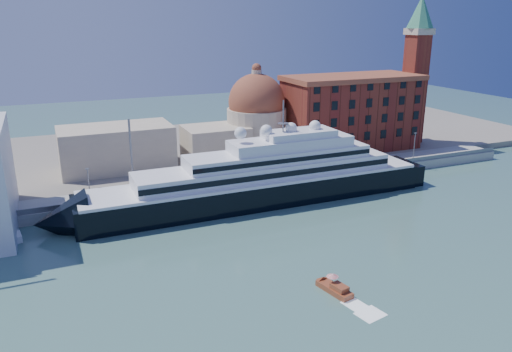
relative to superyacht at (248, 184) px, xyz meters
name	(u,v)px	position (x,y,z in m)	size (l,w,h in m)	color
ground	(271,246)	(-4.65, -23.00, -4.85)	(400.00, 400.00, 0.00)	#3A6460
quay	(214,188)	(-4.65, 11.00, -3.60)	(180.00, 10.00, 2.50)	gray
land	(174,151)	(-4.65, 52.00, -3.85)	(260.00, 72.00, 2.00)	slate
quay_fence	(220,186)	(-4.65, 6.50, -1.75)	(180.00, 0.10, 1.20)	slate
superyacht	(248,184)	(0.00, 0.00, 0.00)	(94.05, 13.04, 28.11)	black
water_taxi	(335,288)	(-2.41, -42.59, -4.09)	(3.52, 6.94, 3.15)	brown
warehouse	(351,112)	(47.35, 29.00, 8.94)	(43.00, 19.00, 23.25)	maroon
campanile	(417,61)	(71.35, 29.00, 23.91)	(8.40, 8.40, 47.00)	maroon
church	(208,130)	(1.74, 34.72, 6.06)	(66.00, 18.00, 25.50)	beige
lamp_posts	(164,162)	(-17.32, 9.27, 4.99)	(120.80, 2.40, 18.00)	slate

